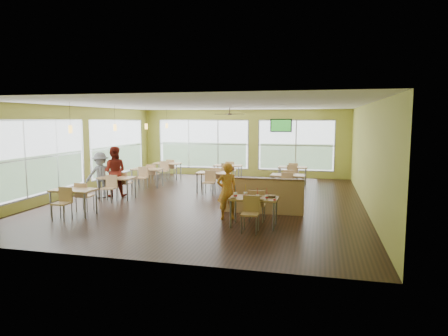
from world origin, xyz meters
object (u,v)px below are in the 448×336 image
at_px(half_wall_divider, 262,196).
at_px(man_plaid, 227,191).
at_px(main_table, 254,202).
at_px(food_basket, 271,196).

bearing_deg(half_wall_divider, man_plaid, -133.86).
relative_size(main_table, man_plaid, 0.97).
distance_m(main_table, half_wall_divider, 1.45).
relative_size(half_wall_divider, man_plaid, 1.54).
bearing_deg(half_wall_divider, main_table, -90.00).
relative_size(main_table, food_basket, 6.05).
bearing_deg(food_basket, half_wall_divider, 107.88).
bearing_deg(food_basket, main_table, -165.07).
xyz_separation_m(main_table, food_basket, (0.43, 0.11, 0.15)).
bearing_deg(main_table, man_plaid, 145.43).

